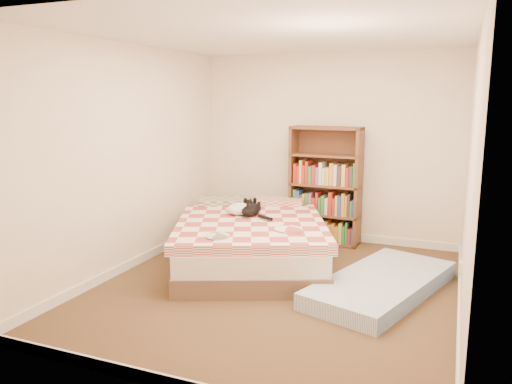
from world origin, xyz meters
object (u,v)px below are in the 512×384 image
at_px(bookshelf, 325,201).
at_px(white_dog, 239,209).
at_px(floor_mattress, 382,284).
at_px(bed, 252,240).
at_px(black_cat, 253,209).

distance_m(bookshelf, white_dog, 1.33).
bearing_deg(floor_mattress, white_dog, -176.61).
relative_size(bed, black_cat, 3.80).
relative_size(bed, bookshelf, 1.73).
height_order(black_cat, white_dog, black_cat).
bearing_deg(floor_mattress, bed, -175.65).
relative_size(floor_mattress, black_cat, 2.61).
height_order(floor_mattress, black_cat, black_cat).
bearing_deg(white_dog, floor_mattress, -54.08).
xyz_separation_m(black_cat, white_dog, (-0.15, -0.07, 0.00)).
height_order(bed, black_cat, black_cat).
bearing_deg(bed, white_dog, 135.12).
distance_m(bed, bookshelf, 1.32).
xyz_separation_m(bookshelf, black_cat, (-0.63, -1.00, 0.04)).
distance_m(bed, floor_mattress, 1.62).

